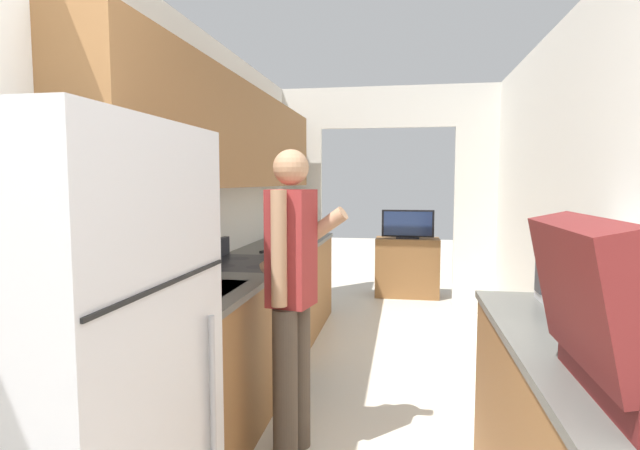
# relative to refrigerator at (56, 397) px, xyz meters

# --- Properties ---
(wall_left) EXTENTS (0.38, 7.26, 2.50)m
(wall_left) POSITION_rel_refrigerator_xyz_m (-0.32, 1.72, 0.67)
(wall_left) COLOR silver
(wall_left) RESTS_ON ground_plane
(wall_right) EXTENTS (0.06, 7.26, 2.50)m
(wall_right) POSITION_rel_refrigerator_xyz_m (2.04, 1.28, 0.44)
(wall_right) COLOR silver
(wall_right) RESTS_ON ground_plane
(wall_far_with_doorway) EXTENTS (2.78, 0.06, 2.50)m
(wall_far_with_doorway) POSITION_rel_refrigerator_xyz_m (0.82, 4.34, 0.61)
(wall_far_with_doorway) COLOR silver
(wall_far_with_doorway) RESTS_ON ground_plane
(counter_left) EXTENTS (0.62, 3.72, 0.89)m
(counter_left) POSITION_rel_refrigerator_xyz_m (-0.07, 2.33, -0.37)
(counter_left) COLOR brown
(counter_left) RESTS_ON ground_plane
(refrigerator) EXTENTS (0.77, 0.81, 1.63)m
(refrigerator) POSITION_rel_refrigerator_xyz_m (0.00, 0.00, 0.00)
(refrigerator) COLOR #B7B7BC
(refrigerator) RESTS_ON ground_plane
(range_oven) EXTENTS (0.66, 0.75, 1.03)m
(range_oven) POSITION_rel_refrigerator_xyz_m (-0.06, 2.05, -0.36)
(range_oven) COLOR black
(range_oven) RESTS_ON ground_plane
(person) EXTENTS (0.52, 0.42, 1.62)m
(person) POSITION_rel_refrigerator_xyz_m (0.44, 1.22, 0.05)
(person) COLOR #4C4238
(person) RESTS_ON ground_plane
(microwave) EXTENTS (0.33, 0.54, 0.29)m
(microwave) POSITION_rel_refrigerator_xyz_m (1.82, 1.01, 0.22)
(microwave) COLOR #B7B7BC
(microwave) RESTS_ON counter_right
(tv_cabinet) EXTENTS (0.79, 0.42, 0.74)m
(tv_cabinet) POSITION_rel_refrigerator_xyz_m (1.06, 5.07, -0.44)
(tv_cabinet) COLOR brown
(tv_cabinet) RESTS_ON ground_plane
(television) EXTENTS (0.65, 0.16, 0.36)m
(television) POSITION_rel_refrigerator_xyz_m (1.06, 5.03, 0.10)
(television) COLOR black
(television) RESTS_ON tv_cabinet
(knife) EXTENTS (0.11, 0.33, 0.02)m
(knife) POSITION_rel_refrigerator_xyz_m (-0.08, 2.60, 0.08)
(knife) COLOR #B7B7BC
(knife) RESTS_ON counter_left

